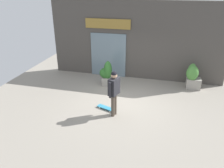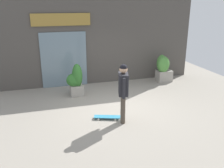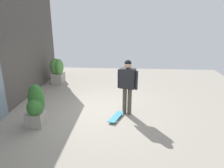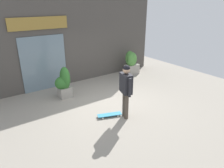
{
  "view_description": "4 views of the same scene",
  "coord_description": "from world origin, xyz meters",
  "px_view_note": "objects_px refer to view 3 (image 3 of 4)",
  "views": [
    {
      "loc": [
        1.61,
        -7.92,
        4.5
      ],
      "look_at": [
        -0.31,
        -0.47,
        1.05
      ],
      "focal_mm": 35.94,
      "sensor_mm": 36.0,
      "label": 1
    },
    {
      "loc": [
        -2.26,
        -7.08,
        3.36
      ],
      "look_at": [
        -0.31,
        -0.47,
        1.05
      ],
      "focal_mm": 39.37,
      "sensor_mm": 36.0,
      "label": 2
    },
    {
      "loc": [
        -6.25,
        -0.9,
        2.98
      ],
      "look_at": [
        -0.31,
        -0.47,
        1.05
      ],
      "focal_mm": 33.55,
      "sensor_mm": 36.0,
      "label": 3
    },
    {
      "loc": [
        -3.85,
        -5.45,
        3.5
      ],
      "look_at": [
        -0.31,
        -0.47,
        1.05
      ],
      "focal_mm": 33.27,
      "sensor_mm": 36.0,
      "label": 4
    }
  ],
  "objects_px": {
    "skateboarder": "(128,81)",
    "skateboard": "(116,117)",
    "planter_box_left": "(36,107)",
    "planter_box_right": "(58,71)"
  },
  "relations": [
    {
      "from": "skateboarder",
      "to": "planter_box_left",
      "type": "distance_m",
      "value": 2.76
    },
    {
      "from": "planter_box_left",
      "to": "skateboarder",
      "type": "bearing_deg",
      "value": -69.0
    },
    {
      "from": "skateboard",
      "to": "skateboarder",
      "type": "bearing_deg",
      "value": 159.51
    },
    {
      "from": "planter_box_left",
      "to": "skateboard",
      "type": "bearing_deg",
      "value": -75.1
    },
    {
      "from": "skateboarder",
      "to": "skateboard",
      "type": "bearing_deg",
      "value": -25.0
    },
    {
      "from": "skateboard",
      "to": "planter_box_right",
      "type": "xyz_separation_m",
      "value": [
        3.32,
        2.85,
        0.56
      ]
    },
    {
      "from": "planter_box_left",
      "to": "planter_box_right",
      "type": "distance_m",
      "value": 3.96
    },
    {
      "from": "skateboard",
      "to": "planter_box_right",
      "type": "distance_m",
      "value": 4.41
    },
    {
      "from": "planter_box_left",
      "to": "planter_box_right",
      "type": "relative_size",
      "value": 1.03
    },
    {
      "from": "skateboarder",
      "to": "skateboard",
      "type": "distance_m",
      "value": 1.14
    }
  ]
}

